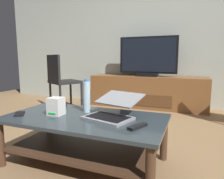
% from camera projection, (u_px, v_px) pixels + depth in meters
% --- Properties ---
extents(ground_plane, '(7.68, 7.68, 0.00)m').
position_uv_depth(ground_plane, '(105.00, 151.00, 1.88)').
color(ground_plane, olive).
extents(back_wall, '(6.40, 0.12, 2.80)m').
position_uv_depth(back_wall, '(153.00, 28.00, 3.71)').
color(back_wall, '#A8B2A8').
rests_on(back_wall, ground).
extents(coffee_table, '(1.27, 0.67, 0.39)m').
position_uv_depth(coffee_table, '(85.00, 131.00, 1.63)').
color(coffee_table, '#2D383D').
rests_on(coffee_table, ground).
extents(media_cabinet, '(1.98, 0.48, 0.54)m').
position_uv_depth(media_cabinet, '(147.00, 92.00, 3.58)').
color(media_cabinet, brown).
rests_on(media_cabinet, ground).
extents(television, '(0.98, 0.20, 0.67)m').
position_uv_depth(television, '(148.00, 57.00, 3.47)').
color(television, black).
rests_on(television, media_cabinet).
extents(side_chair, '(0.60, 0.60, 0.90)m').
position_uv_depth(side_chair, '(61.00, 79.00, 3.33)').
color(side_chair, black).
rests_on(side_chair, ground).
extents(laptop, '(0.44, 0.47, 0.17)m').
position_uv_depth(laptop, '(113.00, 110.00, 1.59)').
color(laptop, gray).
rests_on(laptop, coffee_table).
extents(router_box, '(0.11, 0.11, 0.14)m').
position_uv_depth(router_box, '(56.00, 106.00, 1.66)').
color(router_box, white).
rests_on(router_box, coffee_table).
extents(water_bottle_near, '(0.06, 0.06, 0.28)m').
position_uv_depth(water_bottle_near, '(87.00, 96.00, 1.74)').
color(water_bottle_near, silver).
rests_on(water_bottle_near, coffee_table).
extents(cell_phone, '(0.14, 0.15, 0.01)m').
position_uv_depth(cell_phone, '(20.00, 114.00, 1.68)').
color(cell_phone, black).
rests_on(cell_phone, coffee_table).
extents(tv_remote, '(0.07, 0.16, 0.02)m').
position_uv_depth(tv_remote, '(61.00, 107.00, 1.90)').
color(tv_remote, '#2D2D30').
rests_on(tv_remote, coffee_table).
extents(soundbar_remote, '(0.11, 0.16, 0.02)m').
position_uv_depth(soundbar_remote, '(138.00, 126.00, 1.35)').
color(soundbar_remote, black).
rests_on(soundbar_remote, coffee_table).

